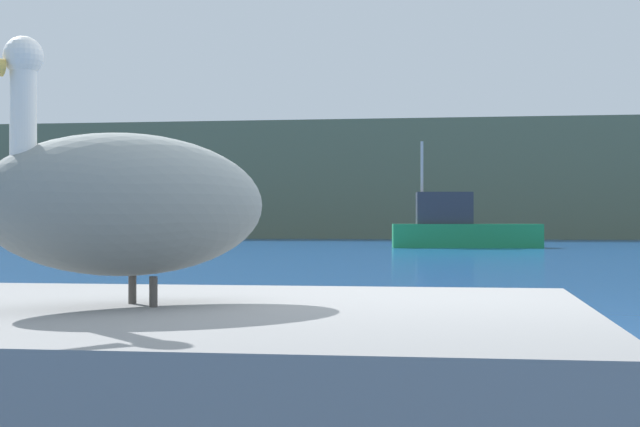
{
  "coord_description": "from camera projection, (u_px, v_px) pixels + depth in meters",
  "views": [
    {
      "loc": [
        -0.06,
        -4.26,
        1.19
      ],
      "look_at": [
        -2.78,
        14.4,
        1.32
      ],
      "focal_mm": 54.81,
      "sensor_mm": 36.0,
      "label": 1
    }
  ],
  "objects": [
    {
      "name": "hillside_backdrop",
      "position": [
        463.0,
        182.0,
        65.94
      ],
      "size": [
        140.0,
        10.71,
        7.61
      ],
      "primitive_type": "cube",
      "color": "#5B664C",
      "rests_on": "ground"
    },
    {
      "name": "pelican",
      "position": [
        126.0,
        202.0,
        3.53
      ],
      "size": [
        1.17,
        1.18,
        0.94
      ],
      "rotation": [
        0.0,
        0.0,
        -2.35
      ],
      "color": "slate",
      "rests_on": "pier_dock"
    },
    {
      "name": "fishing_boat_green",
      "position": [
        460.0,
        228.0,
        42.34
      ],
      "size": [
        6.53,
        2.44,
        4.62
      ],
      "rotation": [
        0.0,
        0.0,
        3.25
      ],
      "color": "#1E8C4C",
      "rests_on": "ground"
    }
  ]
}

